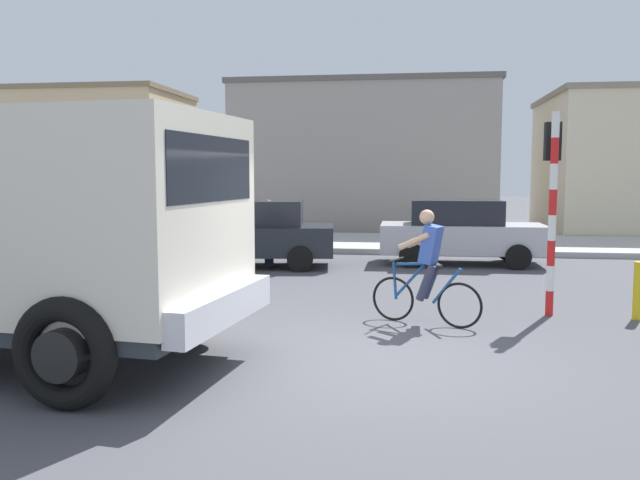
% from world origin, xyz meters
% --- Properties ---
extents(ground_plane, '(120.00, 120.00, 0.00)m').
position_xyz_m(ground_plane, '(0.00, 0.00, 0.00)').
color(ground_plane, '#4C4C51').
extents(sidewalk_far, '(80.00, 5.00, 0.16)m').
position_xyz_m(sidewalk_far, '(0.00, 12.98, 0.08)').
color(sidewalk_far, '#ADADA8').
rests_on(sidewalk_far, ground).
extents(truck_foreground, '(5.66, 3.26, 2.90)m').
position_xyz_m(truck_foreground, '(-4.24, -0.64, 1.67)').
color(truck_foreground, silver).
rests_on(truck_foreground, ground).
extents(cyclist, '(1.62, 0.75, 1.72)m').
position_xyz_m(cyclist, '(0.63, 2.03, 0.86)').
color(cyclist, black).
rests_on(cyclist, ground).
extents(traffic_light_pole, '(0.24, 0.43, 3.20)m').
position_xyz_m(traffic_light_pole, '(2.58, 3.02, 2.07)').
color(traffic_light_pole, red).
rests_on(traffic_light_pole, ground).
extents(car_red_near, '(4.18, 2.25, 1.60)m').
position_xyz_m(car_red_near, '(-3.44, 7.69, 0.82)').
color(car_red_near, '#1E2328').
rests_on(car_red_near, ground).
extents(car_white_mid, '(4.02, 1.91, 1.60)m').
position_xyz_m(car_white_mid, '(1.57, 8.90, 0.82)').
color(car_white_mid, '#B7B7BC').
rests_on(car_white_mid, ground).
extents(pedestrian_near_kerb, '(0.34, 0.22, 1.62)m').
position_xyz_m(pedestrian_near_kerb, '(-3.07, 7.89, 0.85)').
color(pedestrian_near_kerb, '#2D334C').
rests_on(pedestrian_near_kerb, ground).
extents(bollard_far, '(0.14, 0.14, 0.90)m').
position_xyz_m(bollard_far, '(3.86, 2.84, 0.45)').
color(bollard_far, gold).
rests_on(bollard_far, ground).
extents(building_corner_left, '(8.00, 5.69, 5.75)m').
position_xyz_m(building_corner_left, '(-13.53, 19.21, 2.88)').
color(building_corner_left, '#D1B284').
rests_on(building_corner_left, ground).
extents(building_mid_block, '(10.25, 5.10, 5.82)m').
position_xyz_m(building_mid_block, '(-1.59, 18.92, 2.91)').
color(building_mid_block, '#9E9389').
rests_on(building_mid_block, ground).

